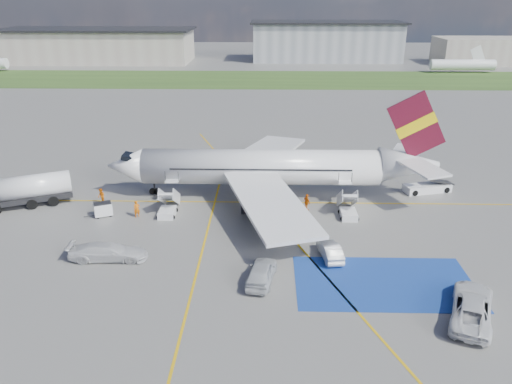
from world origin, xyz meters
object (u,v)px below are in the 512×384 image
Objects in this scene: fuel_tanker at (23,194)px; van_white_b at (107,249)px; car_silver_a at (261,272)px; car_silver_b at (330,250)px; van_white_a at (473,303)px; gpu_cart at (103,210)px; belt_loader at (427,188)px; airliner at (274,167)px.

van_white_b is (12.38, -11.26, -0.43)m from fuel_tanker.
fuel_tanker reaches higher than car_silver_a.
van_white_b is (-19.03, -0.77, 0.30)m from car_silver_b.
fuel_tanker is at bearing 46.64° from van_white_b.
fuel_tanker reaches higher than van_white_a.
car_silver_b is at bearing -43.54° from gpu_cart.
car_silver_b is at bearing -136.12° from car_silver_a.
belt_loader is 20.33m from car_silver_b.
van_white_a is at bearing 129.11° from car_silver_b.
belt_loader reaches higher than gpu_cart.
car_silver_a is 1.18× the size of car_silver_b.
car_silver_b is (5.87, 3.97, -0.15)m from car_silver_a.
fuel_tanker is 33.12m from car_silver_b.
fuel_tanker reaches higher than belt_loader.
airliner reaches higher than van_white_b.
fuel_tanker is at bearing -26.96° from car_silver_b.
fuel_tanker reaches higher than van_white_b.
airliner is 7.33× the size of van_white_b.
van_white_a is at bearing 173.84° from car_silver_a.
car_silver_a is at bearing -54.28° from fuel_tanker.
belt_loader is at bearing -138.10° from car_silver_b.
airliner is at bearing -17.18° from fuel_tanker.
gpu_cart is 0.36× the size of van_white_a.
van_white_b is at bearing -6.18° from car_silver_b.
belt_loader is at bearing 5.23° from airliner.
car_silver_b is at bearing -19.78° from van_white_a.
gpu_cart is at bearing 177.50° from belt_loader.
van_white_b is at bearing 7.74° from van_white_a.
car_silver_a is 7.09m from car_silver_b.
car_silver_b is at bearing -88.77° from van_white_b.
van_white_a is (-3.97, -23.87, 0.64)m from belt_loader.
car_silver_a is 0.86× the size of van_white_a.
airliner is 8.84× the size of car_silver_b.
airliner is 15.04m from car_silver_b.
fuel_tanker is 4.86× the size of gpu_cart.
van_white_a reaches higher than van_white_b.
belt_loader is 1.43× the size of car_silver_b.
fuel_tanker is at bearing 172.02° from belt_loader.
van_white_b is at bearing -3.94° from car_silver_a.
airliner is 17.93× the size of gpu_cart.
car_silver_a is at bearing 25.63° from car_silver_b.
fuel_tanker is 2.39× the size of car_silver_b.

